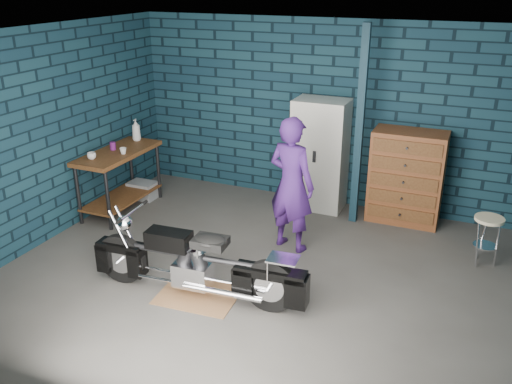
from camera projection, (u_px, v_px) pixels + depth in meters
ground at (265, 278)px, 6.24m from camera, size 6.00×6.00×0.00m
room_walls at (285, 105)px, 5.99m from camera, size 6.02×5.01×2.71m
support_post at (360, 128)px, 7.19m from camera, size 0.10×0.10×2.70m
workbench at (120, 181)px, 7.87m from camera, size 0.60×1.40×0.91m
drip_mat at (198, 295)px, 5.90m from camera, size 0.90×0.70×0.01m
motorcycle at (196, 259)px, 5.73m from camera, size 2.10×0.70×0.91m
person at (291, 184)px, 6.64m from camera, size 0.71×0.56×1.71m
storage_bin at (143, 190)px, 8.41m from camera, size 0.42×0.30×0.26m
locker at (320, 155)px, 7.86m from camera, size 0.76×0.54×1.62m
tool_chest at (406, 177)px, 7.46m from camera, size 0.97×0.54×1.30m
shop_stool at (486, 241)px, 6.44m from camera, size 0.41×0.41×0.61m
cup_a at (92, 156)px, 7.35m from camera, size 0.16×0.16×0.09m
cup_b at (123, 151)px, 7.57m from camera, size 0.12×0.12×0.09m
mug_purple at (113, 146)px, 7.74m from camera, size 0.09×0.09×0.11m
bottle at (136, 130)px, 8.13m from camera, size 0.15×0.15×0.33m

